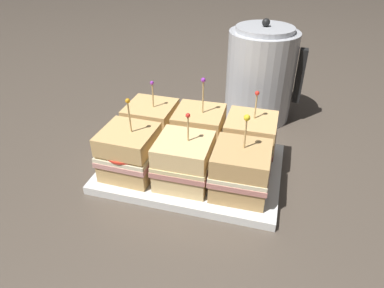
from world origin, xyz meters
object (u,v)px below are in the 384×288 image
Objects in this scene: sandwich_back_left at (152,125)px; kettle_steel at (260,75)px; serving_platter at (192,168)px; sandwich_front_left at (129,152)px; sandwich_back_right at (250,139)px; sandwich_back_center at (200,131)px; sandwich_front_right at (241,171)px; sandwich_front_center at (185,162)px.

kettle_steel is (0.22, 0.24, 0.05)m from sandwich_back_left.
serving_platter is 2.35× the size of sandwich_back_left.
serving_platter is at bearing 27.52° from sandwich_front_left.
sandwich_front_left is 1.07× the size of sandwich_back_left.
serving_platter is 0.34m from kettle_steel.
kettle_steel is at bearing 92.11° from sandwich_back_right.
sandwich_back_center is (0.12, 0.00, -0.00)m from sandwich_back_left.
sandwich_back_center is at bearing 88.86° from serving_platter.
kettle_steel reaches higher than sandwich_back_left.
sandwich_back_left is at bearing 153.00° from serving_platter.
sandwich_front_center is at bearing 179.89° from sandwich_front_right.
sandwich_back_center is 0.27m from kettle_steel.
sandwich_back_center reaches higher than sandwich_front_left.
sandwich_front_left is at bearing -179.49° from sandwich_front_right.
sandwich_front_left is at bearing -153.33° from sandwich_back_right.
sandwich_front_center is 0.94× the size of sandwich_front_right.
serving_platter is 1.42× the size of kettle_steel.
sandwich_back_center is at bearing 178.10° from sandwich_back_right.
sandwich_front_left is at bearing -134.40° from sandwich_back_center.
sandwich_front_center is 0.96× the size of sandwich_back_right.
sandwich_front_center is 0.17m from sandwich_back_left.
serving_platter is 2.29× the size of sandwich_front_right.
kettle_steel is at bearing 70.54° from serving_platter.
sandwich_front_right is at bearing 0.51° from sandwich_front_left.
sandwich_back_right is at bearing 26.67° from sandwich_front_left.
sandwich_back_center is (0.12, 0.12, -0.00)m from sandwich_front_left.
sandwich_back_center is 1.11× the size of sandwich_back_right.
sandwich_front_center is at bearing -89.81° from sandwich_back_center.
kettle_steel is (-0.01, 0.36, 0.06)m from sandwich_front_right.
sandwich_back_center is at bearing 0.61° from sandwich_back_left.
sandwich_front_right reaches higher than serving_platter.
sandwich_back_left is 1.00× the size of sandwich_back_right.
sandwich_back_right reaches higher than sandwich_front_center.
serving_platter is 0.14m from sandwich_front_right.
sandwich_front_left is 1.11× the size of sandwich_front_center.
sandwich_back_center reaches higher than sandwich_front_center.
sandwich_front_right is 0.26m from sandwich_back_left.
kettle_steel reaches higher than sandwich_front_left.
sandwich_back_right is at bearing 45.11° from sandwich_front_center.
serving_platter is 2.11× the size of sandwich_back_center.
sandwich_front_left is at bearing -121.64° from kettle_steel.
sandwich_back_right is 0.25m from kettle_steel.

